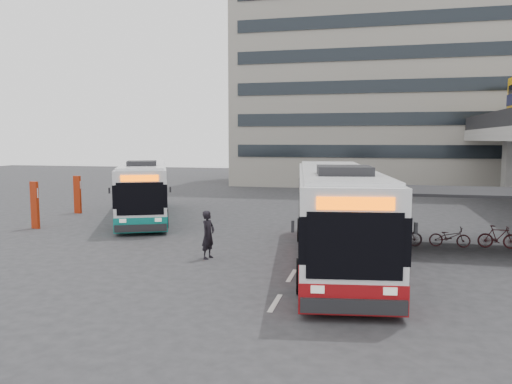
# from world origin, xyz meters

# --- Properties ---
(ground) EXTENTS (120.00, 120.00, 0.00)m
(ground) POSITION_xyz_m (0.00, 0.00, 0.00)
(ground) COLOR #28282B
(ground) RESTS_ON ground
(bike_shelter) EXTENTS (10.00, 4.00, 2.54)m
(bike_shelter) POSITION_xyz_m (8.50, 3.00, 1.52)
(bike_shelter) COLOR #595B60
(bike_shelter) RESTS_ON ground
(office_block) EXTENTS (30.00, 15.00, 25.00)m
(office_block) POSITION_xyz_m (6.00, 36.00, 12.50)
(office_block) COLOR gray
(office_block) RESTS_ON ground
(road_markings) EXTENTS (0.15, 7.60, 0.01)m
(road_markings) POSITION_xyz_m (2.50, -3.00, 0.01)
(road_markings) COLOR beige
(road_markings) RESTS_ON ground
(bus_main) EXTENTS (4.68, 13.34, 3.87)m
(bus_main) POSITION_xyz_m (3.81, -0.63, 1.79)
(bus_main) COLOR white
(bus_main) RESTS_ON ground
(bus_teal) EXTENTS (7.22, 12.02, 3.55)m
(bus_teal) POSITION_xyz_m (-8.18, 7.76, 1.65)
(bus_teal) COLOR white
(bus_teal) RESTS_ON ground
(pedestrian) EXTENTS (0.61, 0.78, 1.91)m
(pedestrian) POSITION_xyz_m (-1.12, -1.26, 0.95)
(pedestrian) COLOR black
(pedestrian) RESTS_ON ground
(sign_totem_mid) EXTENTS (0.54, 0.28, 2.50)m
(sign_totem_mid) POSITION_xyz_m (-12.18, 3.02, 1.29)
(sign_totem_mid) COLOR #992309
(sign_totem_mid) RESTS_ON ground
(sign_totem_north) EXTENTS (0.52, 0.20, 2.40)m
(sign_totem_north) POSITION_xyz_m (-13.18, 8.47, 1.24)
(sign_totem_north) COLOR #992309
(sign_totem_north) RESTS_ON ground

